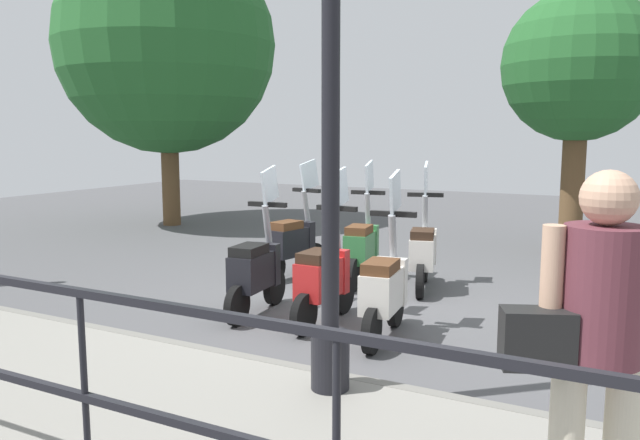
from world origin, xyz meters
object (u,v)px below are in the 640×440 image
object	(u,v)px
pedestrian_with_bag	(595,335)
scooter_far_1	(362,246)
scooter_near_0	(385,288)
lamp_post_near	(331,101)
scooter_near_1	(324,276)
scooter_near_2	(256,269)
tree_large	(166,45)
scooter_far_0	(423,251)
scooter_far_2	(293,241)
tree_distant	(579,68)

from	to	relation	value
pedestrian_with_bag	scooter_far_1	xyz separation A→B (m)	(4.40, 2.93, -0.60)
scooter_near_0	lamp_post_near	bearing A→B (deg)	-178.45
scooter_near_1	scooter_far_1	bearing A→B (deg)	11.90
lamp_post_near	scooter_far_1	distance (m)	3.96
pedestrian_with_bag	scooter_near_2	size ratio (longest dim) A/B	1.03
scooter_near_2	scooter_far_1	world-z (taller)	same
scooter_near_2	tree_large	bearing A→B (deg)	42.50
scooter_near_0	scooter_near_2	xyz separation A→B (m)	(0.13, 1.48, 0.00)
scooter_far_0	scooter_far_1	size ratio (longest dim) A/B	1.00
scooter_far_2	lamp_post_near	bearing A→B (deg)	-136.60
pedestrian_with_bag	scooter_far_0	size ratio (longest dim) A/B	1.03
tree_large	tree_distant	distance (m)	7.69
scooter_near_0	scooter_far_0	world-z (taller)	same
tree_large	scooter_far_2	distance (m)	6.33
tree_distant	scooter_far_0	xyz separation A→B (m)	(-3.47, 1.31, -2.40)
scooter_near_0	scooter_far_0	xyz separation A→B (m)	(1.92, 0.26, 0.00)
tree_distant	lamp_post_near	bearing A→B (deg)	173.17
scooter_near_1	scooter_far_2	size ratio (longest dim) A/B	1.00
scooter_near_1	scooter_far_2	world-z (taller)	same
tree_large	scooter_near_1	bearing A→B (deg)	-127.99
scooter_far_0	scooter_far_2	xyz separation A→B (m)	(-0.14, 1.71, 0.00)
scooter_near_0	scooter_far_2	distance (m)	2.66
pedestrian_with_bag	tree_distant	xyz separation A→B (m)	(7.92, 0.85, 1.80)
scooter_far_0	scooter_near_0	bearing A→B (deg)	173.21
scooter_far_1	scooter_far_2	xyz separation A→B (m)	(-0.08, 0.94, 0.00)
tree_distant	scooter_far_1	world-z (taller)	tree_distant
scooter_far_0	scooter_far_1	distance (m)	0.77
lamp_post_near	scooter_near_2	size ratio (longest dim) A/B	2.83
lamp_post_near	scooter_near_1	distance (m)	2.51
lamp_post_near	scooter_near_0	bearing A→B (deg)	7.92
tree_distant	scooter_far_1	bearing A→B (deg)	149.44
tree_large	scooter_near_0	world-z (taller)	tree_large
tree_distant	scooter_near_2	size ratio (longest dim) A/B	2.66
tree_large	scooter_near_2	distance (m)	7.58
scooter_near_0	scooter_near_2	bearing A→B (deg)	78.74
scooter_near_1	scooter_far_2	bearing A→B (deg)	38.96
pedestrian_with_bag	scooter_near_1	bearing A→B (deg)	21.37
pedestrian_with_bag	scooter_far_1	world-z (taller)	pedestrian_with_bag
scooter_far_0	scooter_far_1	xyz separation A→B (m)	(-0.06, 0.77, 0.00)
tree_distant	scooter_far_2	size ratio (longest dim) A/B	2.66
lamp_post_near	scooter_near_2	distance (m)	2.86
pedestrian_with_bag	tree_distant	world-z (taller)	tree_distant
tree_large	scooter_near_2	bearing A→B (deg)	-132.17
lamp_post_near	scooter_near_2	world-z (taller)	lamp_post_near
pedestrian_with_bag	scooter_far_2	distance (m)	5.83
tree_distant	scooter_far_1	distance (m)	4.74
scooter_near_2	scooter_far_1	distance (m)	1.79
scooter_far_2	scooter_near_0	bearing A→B (deg)	-122.01
scooter_near_1	scooter_near_2	bearing A→B (deg)	93.17
scooter_near_1	scooter_far_1	distance (m)	1.73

